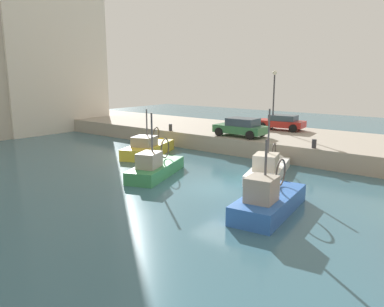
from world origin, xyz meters
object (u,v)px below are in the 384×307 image
object	(u,v)px
mooring_bollard_mid	(314,144)
mooring_bollard_north	(170,127)
fishing_boat_yellow	(151,152)
fishing_boat_green	(158,172)
parked_car_red	(281,122)
fishing_boat_white	(269,172)
fishing_boat_blue	(271,207)
quay_streetlamp	(274,90)
parked_car_green	(241,127)

from	to	relation	value
mooring_bollard_mid	mooring_bollard_north	size ratio (longest dim) A/B	1.00
fishing_boat_yellow	fishing_boat_green	distance (m)	5.88
parked_car_red	mooring_bollard_mid	bearing A→B (deg)	-139.82
fishing_boat_white	mooring_bollard_north	distance (m)	11.27
fishing_boat_yellow	mooring_bollard_mid	xyz separation A→B (m)	(3.58, -10.79, 1.36)
mooring_bollard_mid	fishing_boat_yellow	bearing A→B (deg)	108.34
fishing_boat_blue	mooring_bollard_mid	distance (m)	8.97
fishing_boat_green	quay_streetlamp	bearing A→B (deg)	-2.87
mooring_bollard_mid	fishing_boat_blue	bearing A→B (deg)	-169.88
parked_car_green	mooring_bollard_mid	size ratio (longest dim) A/B	7.04
fishing_boat_blue	mooring_bollard_mid	bearing A→B (deg)	10.12
parked_car_red	mooring_bollard_mid	size ratio (longest dim) A/B	7.20
fishing_boat_blue	fishing_boat_green	distance (m)	8.02
fishing_boat_yellow	parked_car_green	size ratio (longest dim) A/B	1.59
fishing_boat_blue	fishing_boat_white	size ratio (longest dim) A/B	0.87
fishing_boat_green	parked_car_red	distance (m)	13.63
fishing_boat_green	mooring_bollard_mid	world-z (taller)	fishing_boat_green
fishing_boat_blue	mooring_bollard_mid	size ratio (longest dim) A/B	10.29
fishing_boat_green	mooring_bollard_mid	bearing A→B (deg)	-40.54
fishing_boat_blue	fishing_boat_white	bearing A→B (deg)	27.94
fishing_boat_white	parked_car_red	bearing A→B (deg)	21.99
fishing_boat_green	mooring_bollard_mid	distance (m)	9.88
parked_car_red	quay_streetlamp	size ratio (longest dim) A/B	0.82
fishing_boat_blue	mooring_bollard_north	world-z (taller)	fishing_boat_blue
fishing_boat_blue	fishing_boat_green	world-z (taller)	fishing_boat_green
fishing_boat_green	parked_car_green	xyz separation A→B (m)	(8.50, -0.40, 1.77)
mooring_bollard_north	quay_streetlamp	bearing A→B (deg)	-48.09
parked_car_green	parked_car_red	size ratio (longest dim) A/B	0.98
quay_streetlamp	parked_car_red	bearing A→B (deg)	-58.97
fishing_boat_white	quay_streetlamp	size ratio (longest dim) A/B	1.35
parked_car_green	mooring_bollard_north	world-z (taller)	parked_car_green
fishing_boat_blue	mooring_bollard_north	size ratio (longest dim) A/B	10.29
mooring_bollard_north	quay_streetlamp	distance (m)	8.97
fishing_boat_yellow	mooring_bollard_north	bearing A→B (deg)	18.67
mooring_bollard_north	quay_streetlamp	world-z (taller)	quay_streetlamp
fishing_boat_blue	mooring_bollard_mid	world-z (taller)	fishing_boat_blue
fishing_boat_white	quay_streetlamp	distance (m)	10.88
fishing_boat_blue	fishing_boat_yellow	size ratio (longest dim) A/B	0.92
mooring_bollard_north	mooring_bollard_mid	bearing A→B (deg)	-90.00
fishing_boat_blue	parked_car_green	size ratio (longest dim) A/B	1.46
mooring_bollard_mid	quay_streetlamp	bearing A→B (deg)	45.27
mooring_bollard_mid	quay_streetlamp	world-z (taller)	quay_streetlamp
parked_car_red	quay_streetlamp	distance (m)	2.70
fishing_boat_blue	parked_car_red	xyz separation A→B (m)	(14.76, 6.64, 1.72)
fishing_boat_blue	fishing_boat_green	bearing A→B (deg)	80.69
fishing_boat_blue	parked_car_red	distance (m)	16.28
fishing_boat_yellow	mooring_bollard_mid	size ratio (longest dim) A/B	11.20
mooring_bollard_north	parked_car_green	bearing A→B (deg)	-80.00
fishing_boat_blue	quay_streetlamp	bearing A→B (deg)	26.79
parked_car_green	mooring_bollard_mid	distance (m)	6.07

